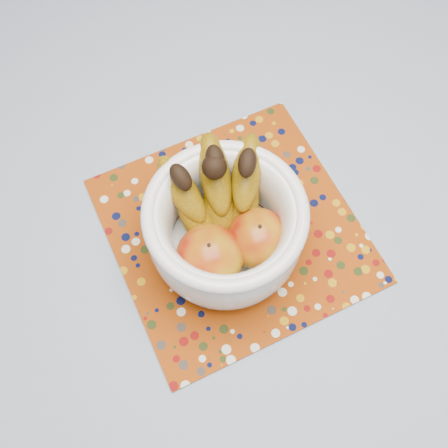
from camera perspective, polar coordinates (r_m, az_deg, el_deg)
name	(u,v)px	position (r m, az deg, el deg)	size (l,w,h in m)	color
table	(252,213)	(0.89, 3.06, 1.24)	(1.20, 1.20, 0.75)	olive
tablecloth	(254,190)	(0.82, 3.33, 3.73)	(1.32, 1.32, 0.01)	slate
placemat	(234,230)	(0.78, 1.06, -0.63)	(0.35, 0.35, 0.00)	#853207
fruit_bowl	(224,218)	(0.70, -0.01, 0.63)	(0.23, 0.23, 0.17)	white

